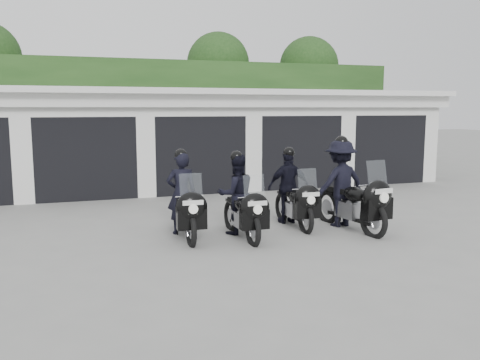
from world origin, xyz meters
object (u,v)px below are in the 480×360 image
object	(u,v)px
police_bike_b	(239,199)
police_bike_d	(345,188)
police_bike_c	(291,191)
police_bike_a	(184,202)

from	to	relation	value
police_bike_b	police_bike_d	distance (m)	2.26
police_bike_d	police_bike_b	bearing A→B (deg)	170.82
police_bike_c	police_bike_b	bearing A→B (deg)	-156.24
police_bike_b	police_bike_c	size ratio (longest dim) A/B	1.00
police_bike_a	police_bike_b	xyz separation A→B (m)	(1.02, -0.24, 0.03)
police_bike_b	police_bike_c	distance (m)	1.43
police_bike_b	police_bike_d	xyz separation A→B (m)	(2.26, -0.06, 0.12)
police_bike_a	police_bike_d	size ratio (longest dim) A/B	0.89
police_bike_a	police_bike_b	size ratio (longest dim) A/B	1.02
police_bike_c	police_bike_d	bearing A→B (deg)	-30.69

